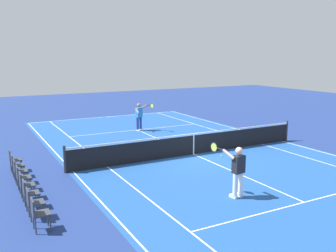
% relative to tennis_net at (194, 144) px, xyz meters
% --- Properties ---
extents(ground_plane, '(60.00, 60.00, 0.00)m').
position_rel_tennis_net_xyz_m(ground_plane, '(0.00, 0.00, -0.49)').
color(ground_plane, navy).
extents(court_slab, '(24.20, 11.40, 0.00)m').
position_rel_tennis_net_xyz_m(court_slab, '(0.00, 0.00, -0.49)').
color(court_slab, '#1E4C93').
rests_on(court_slab, ground_plane).
extents(court_line_markings, '(23.85, 11.05, 0.01)m').
position_rel_tennis_net_xyz_m(court_line_markings, '(0.00, 0.00, -0.49)').
color(court_line_markings, white).
rests_on(court_line_markings, ground_plane).
extents(tennis_net, '(0.10, 11.70, 1.08)m').
position_rel_tennis_net_xyz_m(tennis_net, '(0.00, 0.00, 0.00)').
color(tennis_net, '#2D2D33').
rests_on(tennis_net, ground_plane).
extents(tennis_player_near, '(0.96, 0.89, 1.70)m').
position_rel_tennis_net_xyz_m(tennis_player_near, '(6.14, -0.05, 0.44)').
color(tennis_player_near, navy).
rests_on(tennis_player_near, ground_plane).
extents(tennis_player_far, '(1.03, 0.81, 1.70)m').
position_rel_tennis_net_xyz_m(tennis_player_far, '(-5.08, 1.58, 0.44)').
color(tennis_player_far, white).
rests_on(tennis_player_far, ground_plane).
extents(tennis_ball, '(0.07, 0.07, 0.07)m').
position_rel_tennis_net_xyz_m(tennis_ball, '(-0.94, -0.91, -0.46)').
color(tennis_ball, '#CCE01E').
rests_on(tennis_ball, ground_plane).
extents(spectator_chair_0, '(0.44, 0.44, 0.88)m').
position_rel_tennis_net_xyz_m(spectator_chair_0, '(-4.49, 7.51, 0.03)').
color(spectator_chair_0, '#38383D').
rests_on(spectator_chair_0, ground_plane).
extents(spectator_chair_1, '(0.44, 0.44, 0.88)m').
position_rel_tennis_net_xyz_m(spectator_chair_1, '(-3.68, 7.51, 0.03)').
color(spectator_chair_1, '#38383D').
rests_on(spectator_chair_1, ground_plane).
extents(spectator_chair_2, '(0.44, 0.44, 0.88)m').
position_rel_tennis_net_xyz_m(spectator_chair_2, '(-2.88, 7.51, 0.03)').
color(spectator_chair_2, '#38383D').
rests_on(spectator_chair_2, ground_plane).
extents(spectator_chair_3, '(0.44, 0.44, 0.88)m').
position_rel_tennis_net_xyz_m(spectator_chair_3, '(-2.08, 7.51, 0.03)').
color(spectator_chair_3, '#38383D').
rests_on(spectator_chair_3, ground_plane).
extents(spectator_chair_4, '(0.44, 0.44, 0.88)m').
position_rel_tennis_net_xyz_m(spectator_chair_4, '(-1.27, 7.51, 0.03)').
color(spectator_chair_4, '#38383D').
rests_on(spectator_chair_4, ground_plane).
extents(spectator_chair_5, '(0.44, 0.44, 0.88)m').
position_rel_tennis_net_xyz_m(spectator_chair_5, '(-0.47, 7.51, 0.03)').
color(spectator_chair_5, '#38383D').
rests_on(spectator_chair_5, ground_plane).
extents(spectator_chair_6, '(0.44, 0.44, 0.88)m').
position_rel_tennis_net_xyz_m(spectator_chair_6, '(0.33, 7.51, 0.03)').
color(spectator_chair_6, '#38383D').
rests_on(spectator_chair_6, ground_plane).
extents(spectator_chair_7, '(0.44, 0.44, 0.88)m').
position_rel_tennis_net_xyz_m(spectator_chair_7, '(1.14, 7.51, 0.03)').
color(spectator_chair_7, '#38383D').
rests_on(spectator_chair_7, ground_plane).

